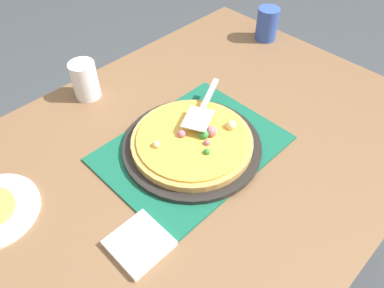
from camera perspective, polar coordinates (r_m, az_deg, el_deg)
ground_plane at (r=1.65m, az=-0.00°, el=-18.82°), size 8.00×8.00×0.00m
dining_table at (r=1.10m, az=-0.00°, el=-4.65°), size 1.40×1.00×0.75m
placemat at (r=1.02m, az=-0.00°, el=-0.66°), size 0.48×0.36×0.01m
pizza_pan at (r=1.01m, az=-0.00°, el=-0.27°), size 0.38×0.38×0.01m
pizza at (r=0.99m, az=0.10°, el=0.55°), size 0.33×0.33×0.05m
cup_near at (r=1.48m, az=11.56°, el=17.76°), size 0.08×0.08×0.12m
cup_far at (r=1.20m, az=-16.25°, el=9.48°), size 0.08×0.08×0.12m
pizza_server at (r=1.04m, az=1.72°, el=5.64°), size 0.22×0.14×0.01m
napkin_stack at (r=0.85m, az=-8.17°, el=-14.98°), size 0.12×0.12×0.02m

